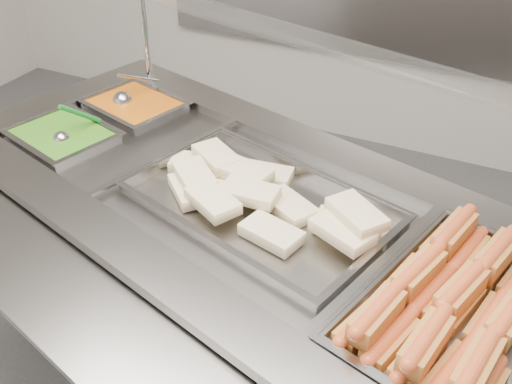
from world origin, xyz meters
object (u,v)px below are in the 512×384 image
at_px(sneeze_guard, 298,40).
at_px(serving_spoon, 65,135).
at_px(pan_wraps, 259,208).
at_px(steam_counter, 244,309).
at_px(pan_hotdogs, 456,318).
at_px(ladle, 124,100).

xyz_separation_m(sneeze_guard, serving_spoon, (-0.74, -0.20, -0.38)).
bearing_deg(pan_wraps, steam_counter, 163.87).
bearing_deg(sneeze_guard, steam_counter, -106.13).
height_order(pan_hotdogs, ladle, ladle).
xyz_separation_m(pan_hotdogs, ladle, (-1.31, 0.52, 0.05)).
bearing_deg(ladle, steam_counter, -26.93).
bearing_deg(serving_spoon, steam_counter, -2.44).
xyz_separation_m(pan_hotdogs, pan_wraps, (-0.58, 0.17, 0.02)).
distance_m(steam_counter, pan_wraps, 0.46).
relative_size(pan_hotdogs, serving_spoon, 3.61).
distance_m(sneeze_guard, serving_spoon, 0.86).
height_order(steam_counter, serving_spoon, serving_spoon).
bearing_deg(ladle, pan_hotdogs, -21.83).
xyz_separation_m(pan_wraps, serving_spoon, (-0.74, 0.05, 0.04)).
distance_m(sneeze_guard, pan_wraps, 0.48).
distance_m(pan_hotdogs, serving_spoon, 1.34).
bearing_deg(sneeze_guard, ladle, 171.19).
height_order(sneeze_guard, serving_spoon, sneeze_guard).
bearing_deg(pan_hotdogs, sneeze_guard, 144.59).
bearing_deg(pan_hotdogs, steam_counter, 163.87).
xyz_separation_m(pan_wraps, ladle, (-0.73, 0.36, 0.04)).
relative_size(pan_hotdogs, pan_wraps, 0.81).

